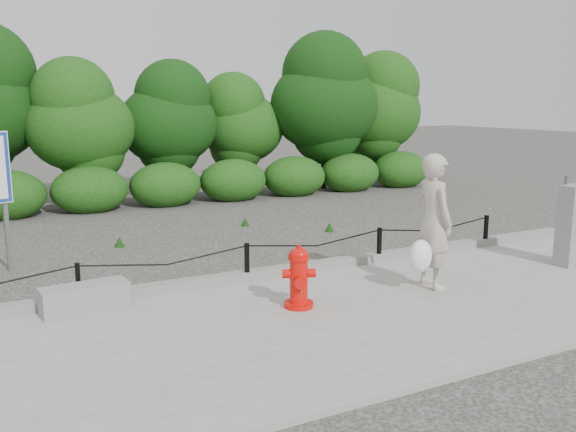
% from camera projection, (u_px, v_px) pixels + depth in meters
% --- Properties ---
extents(ground, '(90.00, 90.00, 0.00)m').
position_uv_depth(ground, '(247.00, 286.00, 9.48)').
color(ground, '#2D2B28').
rests_on(ground, ground).
extents(sidewalk, '(14.00, 4.00, 0.08)m').
position_uv_depth(sidewalk, '(311.00, 325.00, 7.73)').
color(sidewalk, gray).
rests_on(sidewalk, ground).
extents(curb, '(14.00, 0.22, 0.14)m').
position_uv_depth(curb, '(246.00, 276.00, 9.49)').
color(curb, slate).
rests_on(curb, sidewalk).
extents(chain_barrier, '(10.06, 0.06, 0.60)m').
position_uv_depth(chain_barrier, '(247.00, 257.00, 9.39)').
color(chain_barrier, black).
rests_on(chain_barrier, sidewalk).
extents(treeline, '(20.60, 3.85, 4.84)m').
position_uv_depth(treeline, '(123.00, 109.00, 16.86)').
color(treeline, black).
rests_on(treeline, ground).
extents(fire_hydrant, '(0.52, 0.52, 0.86)m').
position_uv_depth(fire_hydrant, '(299.00, 278.00, 8.19)').
color(fire_hydrant, red).
rests_on(fire_hydrant, sidewalk).
extents(pedestrian, '(0.81, 0.78, 2.01)m').
position_uv_depth(pedestrian, '(433.00, 223.00, 8.97)').
color(pedestrian, '#B5AC9B').
rests_on(pedestrian, sidewalk).
extents(concrete_block, '(1.16, 0.50, 0.36)m').
position_uv_depth(concrete_block, '(85.00, 298.00, 8.09)').
color(concrete_block, gray).
rests_on(concrete_block, sidewalk).
extents(utility_cabinet, '(0.55, 0.40, 1.51)m').
position_uv_depth(utility_cabinet, '(572.00, 225.00, 10.25)').
color(utility_cabinet, '#939496').
rests_on(utility_cabinet, sidewalk).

